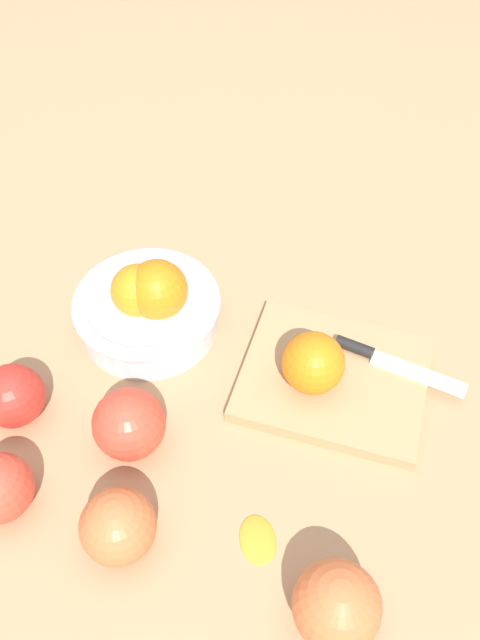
{
  "coord_description": "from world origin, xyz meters",
  "views": [
    {
      "loc": [
        0.1,
        -0.4,
        0.64
      ],
      "look_at": [
        0.0,
        0.1,
        0.04
      ],
      "focal_mm": 37.45,
      "sensor_mm": 36.0,
      "label": 1
    }
  ],
  "objects_px": {
    "bowl": "(148,305)",
    "orange_on_board": "(313,363)",
    "knife": "(381,358)",
    "cutting_board": "(333,379)",
    "apple_front_left_4": "(129,424)",
    "apple_front_left_3": "(118,526)",
    "apple_front_right": "(337,606)",
    "apple_front_left_2": "(13,396)"
  },
  "relations": [
    {
      "from": "knife",
      "to": "apple_front_left_2",
      "type": "bearing_deg",
      "value": -161.01
    },
    {
      "from": "orange_on_board",
      "to": "knife",
      "type": "distance_m",
      "value": 0.09
    },
    {
      "from": "apple_front_left_3",
      "to": "apple_front_left_4",
      "type": "height_order",
      "value": "apple_front_left_4"
    },
    {
      "from": "apple_front_right",
      "to": "orange_on_board",
      "type": "bearing_deg",
      "value": 101.21
    },
    {
      "from": "orange_on_board",
      "to": "knife",
      "type": "bearing_deg",
      "value": 29.92
    },
    {
      "from": "cutting_board",
      "to": "orange_on_board",
      "type": "xyz_separation_m",
      "value": [
        -0.03,
        -0.01,
        0.04
      ]
    },
    {
      "from": "cutting_board",
      "to": "apple_front_right",
      "type": "xyz_separation_m",
      "value": [
        0.02,
        -0.26,
        0.03
      ]
    },
    {
      "from": "apple_front_right",
      "to": "apple_front_left_4",
      "type": "height_order",
      "value": "apple_front_right"
    },
    {
      "from": "apple_front_left_2",
      "to": "apple_front_left_3",
      "type": "distance_m",
      "value": 0.2
    },
    {
      "from": "bowl",
      "to": "orange_on_board",
      "type": "relative_size",
      "value": 2.54
    },
    {
      "from": "apple_front_left_2",
      "to": "apple_front_left_4",
      "type": "bearing_deg",
      "value": -5.51
    },
    {
      "from": "orange_on_board",
      "to": "apple_front_left_4",
      "type": "bearing_deg",
      "value": -150.04
    },
    {
      "from": "orange_on_board",
      "to": "apple_front_left_4",
      "type": "distance_m",
      "value": 0.21
    },
    {
      "from": "cutting_board",
      "to": "knife",
      "type": "bearing_deg",
      "value": 29.92
    },
    {
      "from": "orange_on_board",
      "to": "apple_front_left_3",
      "type": "bearing_deg",
      "value": -126.87
    },
    {
      "from": "bowl",
      "to": "cutting_board",
      "type": "distance_m",
      "value": 0.24
    },
    {
      "from": "knife",
      "to": "apple_front_left_3",
      "type": "xyz_separation_m",
      "value": [
        -0.24,
        -0.26,
        0.02
      ]
    },
    {
      "from": "knife",
      "to": "apple_front_left_3",
      "type": "distance_m",
      "value": 0.35
    },
    {
      "from": "orange_on_board",
      "to": "apple_front_left_3",
      "type": "xyz_separation_m",
      "value": [
        -0.16,
        -0.21,
        -0.01
      ]
    },
    {
      "from": "apple_front_left_2",
      "to": "apple_front_left_4",
      "type": "height_order",
      "value": "apple_front_left_4"
    },
    {
      "from": "orange_on_board",
      "to": "apple_front_left_2",
      "type": "relative_size",
      "value": 1.0
    },
    {
      "from": "apple_front_left_2",
      "to": "apple_front_left_4",
      "type": "relative_size",
      "value": 0.91
    },
    {
      "from": "cutting_board",
      "to": "orange_on_board",
      "type": "distance_m",
      "value": 0.05
    },
    {
      "from": "apple_front_right",
      "to": "apple_front_left_2",
      "type": "distance_m",
      "value": 0.4
    },
    {
      "from": "orange_on_board",
      "to": "knife",
      "type": "relative_size",
      "value": 0.46
    },
    {
      "from": "cutting_board",
      "to": "apple_front_right",
      "type": "height_order",
      "value": "apple_front_right"
    },
    {
      "from": "apple_front_right",
      "to": "apple_front_left_3",
      "type": "height_order",
      "value": "apple_front_right"
    },
    {
      "from": "bowl",
      "to": "orange_on_board",
      "type": "bearing_deg",
      "value": -16.36
    },
    {
      "from": "apple_front_right",
      "to": "apple_front_left_3",
      "type": "bearing_deg",
      "value": 170.36
    },
    {
      "from": "apple_front_left_4",
      "to": "orange_on_board",
      "type": "bearing_deg",
      "value": 29.96
    },
    {
      "from": "apple_front_right",
      "to": "apple_front_left_3",
      "type": "xyz_separation_m",
      "value": [
        -0.21,
        0.04,
        -0.0
      ]
    },
    {
      "from": "bowl",
      "to": "apple_front_left_2",
      "type": "height_order",
      "value": "bowl"
    },
    {
      "from": "cutting_board",
      "to": "apple_front_left_2",
      "type": "height_order",
      "value": "apple_front_left_2"
    },
    {
      "from": "apple_front_left_2",
      "to": "apple_front_left_3",
      "type": "height_order",
      "value": "apple_front_left_3"
    },
    {
      "from": "orange_on_board",
      "to": "apple_front_left_2",
      "type": "bearing_deg",
      "value": -163.95
    },
    {
      "from": "bowl",
      "to": "cutting_board",
      "type": "relative_size",
      "value": 0.86
    },
    {
      "from": "apple_front_right",
      "to": "apple_front_left_2",
      "type": "xyz_separation_m",
      "value": [
        -0.36,
        0.16,
        -0.0
      ]
    },
    {
      "from": "cutting_board",
      "to": "apple_front_left_3",
      "type": "xyz_separation_m",
      "value": [
        -0.18,
        -0.23,
        0.03
      ]
    },
    {
      "from": "bowl",
      "to": "apple_front_left_2",
      "type": "distance_m",
      "value": 0.19
    },
    {
      "from": "bowl",
      "to": "apple_front_left_4",
      "type": "relative_size",
      "value": 2.3
    },
    {
      "from": "apple_front_right",
      "to": "apple_front_left_4",
      "type": "distance_m",
      "value": 0.27
    },
    {
      "from": "bowl",
      "to": "apple_front_left_3",
      "type": "distance_m",
      "value": 0.28
    }
  ]
}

